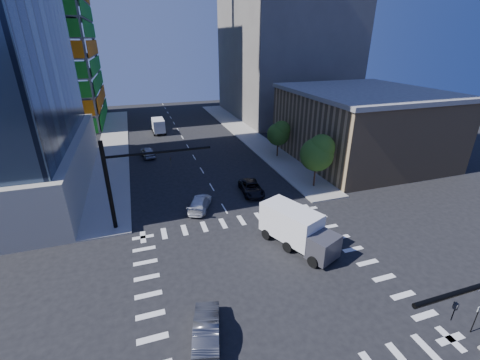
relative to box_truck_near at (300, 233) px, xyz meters
name	(u,v)px	position (x,y,z in m)	size (l,w,h in m)	color
ground	(265,278)	(-4.47, -2.86, -1.57)	(160.00, 160.00, 0.00)	black
road_markings	(265,278)	(-4.47, -2.86, -1.56)	(20.00, 20.00, 0.01)	silver
sidewalk_ne	(247,134)	(8.03, 37.14, -1.49)	(5.00, 60.00, 0.15)	#989690
sidewalk_nw	(114,146)	(-16.97, 37.14, -1.49)	(5.00, 60.00, 0.15)	#989690
commercial_building	(361,124)	(20.53, 19.14, 3.75)	(20.50, 22.50, 10.60)	#8F7553
bg_building_ne	(284,55)	(22.53, 52.14, 12.43)	(24.00, 30.00, 28.00)	#5F5A56
signal_mast_nw	(124,176)	(-14.46, 8.64, 3.93)	(10.20, 0.40, 9.00)	black
tree_south	(318,152)	(8.16, 11.04, 3.12)	(4.16, 4.16, 6.82)	#382316
tree_north	(279,133)	(8.46, 23.04, 2.42)	(3.54, 3.52, 5.78)	#382316
no_parking_sign	(477,316)	(6.23, -11.86, -0.19)	(0.30, 0.06, 2.20)	black
car_nb_far	(251,188)	(-0.24, 11.91, -0.86)	(2.34, 5.07, 1.41)	black
car_sb_near	(200,203)	(-7.07, 9.99, -0.85)	(2.01, 4.95, 1.44)	white
car_sb_mid	(148,152)	(-11.48, 29.74, -0.79)	(1.85, 4.59, 1.56)	#A0A2A8
car_sb_cross	(207,328)	(-10.14, -6.84, -0.81)	(1.61, 4.62, 1.52)	#545459
box_truck_near	(300,233)	(0.00, 0.00, 0.00)	(5.28, 7.34, 3.54)	black
box_truck_far	(158,126)	(-8.49, 44.18, -0.27)	(2.45, 5.61, 2.92)	black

